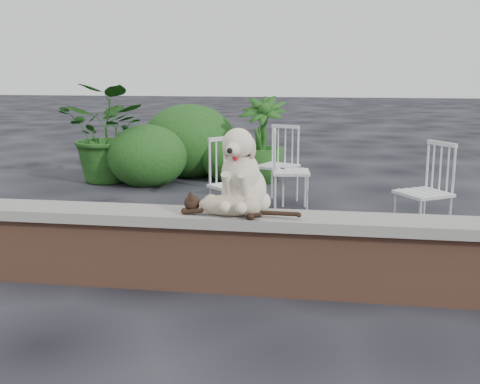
# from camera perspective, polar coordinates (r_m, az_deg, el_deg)

# --- Properties ---
(ground) EXTENTS (60.00, 60.00, 0.00)m
(ground) POSITION_cam_1_polar(r_m,az_deg,el_deg) (4.53, 12.22, -9.63)
(ground) COLOR black
(ground) RESTS_ON ground
(brick_wall) EXTENTS (6.00, 0.30, 0.50)m
(brick_wall) POSITION_cam_1_polar(r_m,az_deg,el_deg) (4.45, 12.36, -6.63)
(brick_wall) COLOR brown
(brick_wall) RESTS_ON ground
(capstone) EXTENTS (6.20, 0.40, 0.08)m
(capstone) POSITION_cam_1_polar(r_m,az_deg,el_deg) (4.36, 12.52, -3.01)
(capstone) COLOR slate
(capstone) RESTS_ON brick_wall
(dog) EXTENTS (0.51, 0.62, 0.65)m
(dog) POSITION_cam_1_polar(r_m,az_deg,el_deg) (4.40, 0.38, 2.24)
(dog) COLOR beige
(dog) RESTS_ON capstone
(cat) EXTENTS (1.05, 0.42, 0.17)m
(cat) POSITION_cam_1_polar(r_m,az_deg,el_deg) (4.32, -0.98, -1.15)
(cat) COLOR tan
(cat) RESTS_ON capstone
(chair_a) EXTENTS (0.79, 0.79, 0.94)m
(chair_a) POSITION_cam_1_polar(r_m,az_deg,el_deg) (6.06, -0.45, 0.72)
(chair_a) COLOR silver
(chair_a) RESTS_ON ground
(chair_d) EXTENTS (0.78, 0.78, 0.94)m
(chair_d) POSITION_cam_1_polar(r_m,az_deg,el_deg) (5.98, 17.05, 0.04)
(chair_d) COLOR silver
(chair_d) RESTS_ON ground
(chair_e) EXTENTS (0.62, 0.62, 0.94)m
(chair_e) POSITION_cam_1_polar(r_m,az_deg,el_deg) (6.92, 4.86, 2.05)
(chair_e) COLOR silver
(chair_e) RESTS_ON ground
(chair_b) EXTENTS (0.74, 0.74, 0.94)m
(chair_b) POSITION_cam_1_polar(r_m,az_deg,el_deg) (7.32, 3.59, 2.61)
(chair_b) COLOR silver
(chair_b) RESTS_ON ground
(potted_plant_a) EXTENTS (1.46, 1.32, 1.42)m
(potted_plant_a) POSITION_cam_1_polar(r_m,az_deg,el_deg) (8.83, -12.36, 5.51)
(potted_plant_a) COLOR #163D11
(potted_plant_a) RESTS_ON ground
(potted_plant_b) EXTENTS (0.75, 0.75, 1.23)m
(potted_plant_b) POSITION_cam_1_polar(r_m,az_deg,el_deg) (8.66, 2.08, 5.02)
(potted_plant_b) COLOR #163D11
(potted_plant_b) RESTS_ON ground
(shrubbery) EXTENTS (2.12, 2.04, 1.15)m
(shrubbery) POSITION_cam_1_polar(r_m,az_deg,el_deg) (8.99, -5.38, 4.20)
(shrubbery) COLOR #163D11
(shrubbery) RESTS_ON ground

